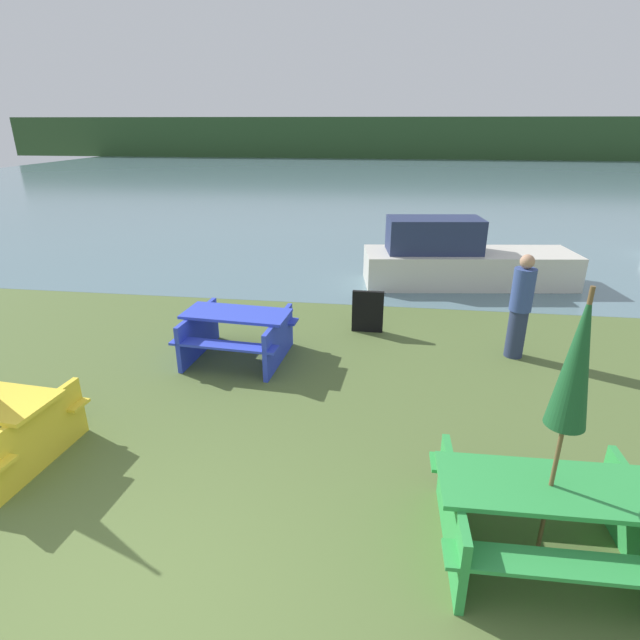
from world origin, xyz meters
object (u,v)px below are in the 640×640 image
signboard (368,312)px  picnic_table_green (545,512)px  picnic_table_blue (237,331)px  umbrella_darkgreen (577,361)px  person (520,307)px  boat (460,260)px

signboard → picnic_table_green: bearing=-70.2°
picnic_table_green → picnic_table_blue: (-3.66, 3.38, 0.01)m
picnic_table_blue → signboard: size_ratio=2.28×
picnic_table_green → umbrella_darkgreen: bearing=90.0°
picnic_table_blue → signboard: 2.38m
person → signboard: size_ratio=2.21×
umbrella_darkgreen → person: bearing=80.9°
umbrella_darkgreen → signboard: umbrella_darkgreen is taller
person → signboard: (-2.36, 0.69, -0.46)m
signboard → umbrella_darkgreen: bearing=-70.2°
picnic_table_blue → boat: (3.90, 4.46, 0.10)m
picnic_table_blue → person: person is taller
umbrella_darkgreen → signboard: size_ratio=3.23×
umbrella_darkgreen → boat: (0.23, 7.85, -1.29)m
picnic_table_blue → person: size_ratio=1.03×
picnic_table_blue → umbrella_darkgreen: (3.66, -3.38, 1.38)m
picnic_table_blue → signboard: bearing=34.8°
boat → picnic_table_green: bearing=-99.2°
picnic_table_green → boat: boat is taller
picnic_table_green → signboard: 5.04m
picnic_table_blue → person: 4.38m
picnic_table_green → person: size_ratio=1.10×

